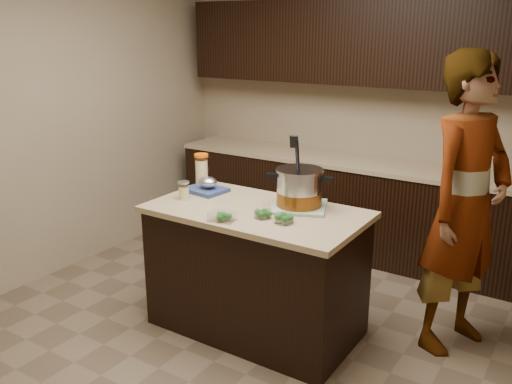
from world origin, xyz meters
TOP-DOWN VIEW (x-y plane):
  - ground_plane at (0.00, 0.00)m, footprint 4.00×4.00m
  - room_shell at (0.00, 0.00)m, footprint 4.04×4.04m
  - back_cabinets at (0.00, 1.74)m, footprint 3.60×0.63m
  - island at (0.00, 0.00)m, footprint 1.46×0.81m
  - dish_towel at (0.23, 0.18)m, footprint 0.47×0.47m
  - stock_pot at (0.23, 0.18)m, footprint 0.44×0.40m
  - lemonade_pitcher at (-0.64, 0.22)m, footprint 0.11×0.11m
  - mason_jar at (-0.56, -0.09)m, footprint 0.10×0.10m
  - broccoli_tub_left at (0.13, -0.12)m, footprint 0.12×0.12m
  - broccoli_tub_right at (0.30, -0.13)m, footprint 0.16×0.16m
  - broccoli_tub_rect at (-0.06, -0.31)m, footprint 0.18×0.15m
  - blue_tray at (-0.53, 0.14)m, footprint 0.32×0.27m
  - person at (1.22, 0.59)m, footprint 0.70×0.84m

SIDE VIEW (x-z plane):
  - ground_plane at x=0.00m, z-range 0.00..0.00m
  - island at x=0.00m, z-range 0.00..0.90m
  - dish_towel at x=0.23m, z-range 0.90..0.92m
  - broccoli_tub_left at x=0.13m, z-range 0.90..0.95m
  - broccoli_tub_rect at x=-0.06m, z-range 0.90..0.96m
  - broccoli_tub_right at x=0.30m, z-range 0.90..0.96m
  - blue_tray at x=-0.53m, z-range 0.88..0.99m
  - back_cabinets at x=0.00m, z-range -0.22..2.10m
  - mason_jar at x=-0.56m, z-range 0.89..1.03m
  - person at x=1.22m, z-range 0.00..1.95m
  - lemonade_pitcher at x=-0.64m, z-range 0.89..1.15m
  - stock_pot at x=0.23m, z-range 0.80..1.26m
  - room_shell at x=0.00m, z-range 0.35..3.07m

